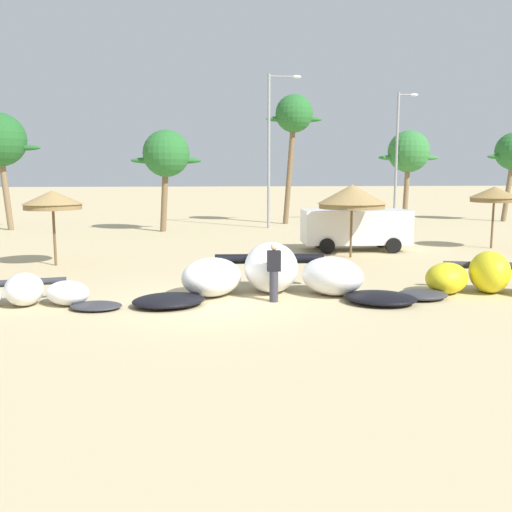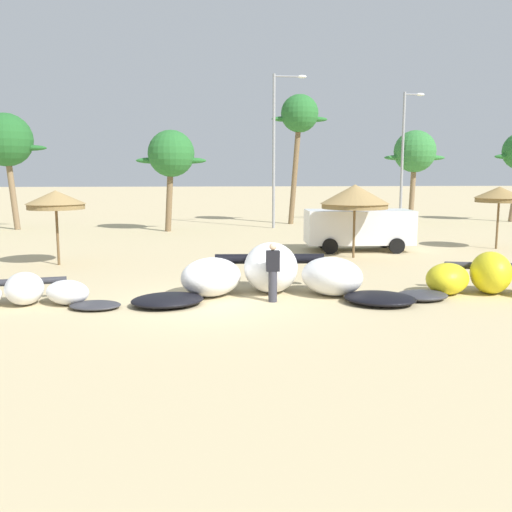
# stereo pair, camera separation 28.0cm
# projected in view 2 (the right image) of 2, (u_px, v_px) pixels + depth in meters

# --- Properties ---
(ground_plane) EXTENTS (260.00, 260.00, 0.00)m
(ground_plane) POSITION_uv_depth(u_px,v_px,m) (205.00, 305.00, 14.96)
(ground_plane) COLOR #C6B284
(kite_left) EXTENTS (5.11, 2.87, 0.87)m
(kite_left) POSITION_uv_depth(u_px,v_px,m) (23.00, 294.00, 14.70)
(kite_left) COLOR #333338
(kite_left) RESTS_ON ground
(kite_left_of_center) EXTENTS (8.03, 3.86, 1.48)m
(kite_left_of_center) POSITION_uv_depth(u_px,v_px,m) (272.00, 276.00, 16.04)
(kite_left_of_center) COLOR black
(kite_left_of_center) RESTS_ON ground
(kite_center) EXTENTS (5.72, 3.42, 1.23)m
(kite_center) POSITION_uv_depth(u_px,v_px,m) (493.00, 279.00, 16.00)
(kite_center) COLOR #333338
(kite_center) RESTS_ON ground
(beach_umbrella_near_van) EXTENTS (2.22, 2.22, 2.84)m
(beach_umbrella_near_van) POSITION_uv_depth(u_px,v_px,m) (56.00, 200.00, 21.05)
(beach_umbrella_near_van) COLOR brown
(beach_umbrella_near_van) RESTS_ON ground
(beach_umbrella_middle) EXTENTS (2.84, 2.84, 3.02)m
(beach_umbrella_middle) POSITION_uv_depth(u_px,v_px,m) (355.00, 196.00, 22.88)
(beach_umbrella_middle) COLOR brown
(beach_umbrella_middle) RESTS_ON ground
(beach_umbrella_near_palms) EXTENTS (2.22, 2.22, 2.87)m
(beach_umbrella_near_palms) POSITION_uv_depth(u_px,v_px,m) (499.00, 194.00, 25.58)
(beach_umbrella_near_palms) COLOR brown
(beach_umbrella_near_palms) RESTS_ON ground
(parked_van) EXTENTS (4.82, 2.43, 1.84)m
(parked_van) POSITION_uv_depth(u_px,v_px,m) (356.00, 227.00, 25.19)
(parked_van) COLOR white
(parked_van) RESTS_ON ground
(person_near_kites) EXTENTS (0.36, 0.24, 1.62)m
(person_near_kites) POSITION_uv_depth(u_px,v_px,m) (273.00, 272.00, 15.19)
(person_near_kites) COLOR #383842
(person_near_kites) RESTS_ON ground
(palm_left) EXTENTS (4.84, 3.22, 7.10)m
(palm_left) POSITION_uv_depth(u_px,v_px,m) (6.00, 141.00, 33.95)
(palm_left) COLOR #7F6647
(palm_left) RESTS_ON ground
(palm_left_of_gap) EXTENTS (4.14, 2.76, 6.01)m
(palm_left_of_gap) POSITION_uv_depth(u_px,v_px,m) (171.00, 155.00, 33.05)
(palm_left_of_gap) COLOR brown
(palm_left_of_gap) RESTS_ON ground
(palm_center_left) EXTENTS (3.80, 2.53, 8.71)m
(palm_center_left) POSITION_uv_depth(u_px,v_px,m) (299.00, 117.00, 37.61)
(palm_center_left) COLOR brown
(palm_center_left) RESTS_ON ground
(palm_center_right) EXTENTS (4.35, 2.90, 6.42)m
(palm_center_right) POSITION_uv_depth(u_px,v_px,m) (415.00, 152.00, 38.82)
(palm_center_right) COLOR #7F6647
(palm_center_right) RESTS_ON ground
(lamppost_west_center) EXTENTS (2.11, 0.24, 9.51)m
(lamppost_west_center) POSITION_uv_depth(u_px,v_px,m) (277.00, 143.00, 34.91)
(lamppost_west_center) COLOR gray
(lamppost_west_center) RESTS_ON ground
(lamppost_east_center) EXTENTS (1.44, 0.24, 8.82)m
(lamppost_east_center) POSITION_uv_depth(u_px,v_px,m) (404.00, 152.00, 37.78)
(lamppost_east_center) COLOR gray
(lamppost_east_center) RESTS_ON ground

